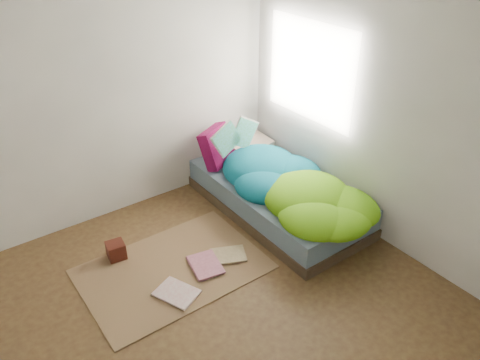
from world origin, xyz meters
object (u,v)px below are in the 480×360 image
at_px(bed, 277,197).
at_px(floor_book_a, 167,303).
at_px(pillow_magenta, 217,146).
at_px(wooden_box, 116,250).
at_px(open_book, 236,128).
at_px(floor_book_b, 192,269).

distance_m(bed, floor_book_a, 1.71).
xyz_separation_m(pillow_magenta, wooden_box, (-1.45, -0.46, -0.46)).
height_order(open_book, floor_book_b, open_book).
distance_m(bed, pillow_magenta, 0.88).
height_order(bed, floor_book_b, bed).
xyz_separation_m(bed, pillow_magenta, (-0.27, 0.74, 0.38)).
xyz_separation_m(open_book, floor_book_a, (-1.46, -1.04, -0.81)).
xyz_separation_m(open_book, wooden_box, (-1.55, -0.24, -0.74)).
bearing_deg(floor_book_a, floor_book_b, 7.94).
bearing_deg(open_book, floor_book_b, -145.40).
bearing_deg(bed, pillow_magenta, 109.97).
bearing_deg(wooden_box, pillow_magenta, 17.61).
height_order(wooden_box, floor_book_b, wooden_box).
distance_m(open_book, floor_book_b, 1.58).
xyz_separation_m(pillow_magenta, floor_book_b, (-0.98, -1.04, -0.52)).
bearing_deg(bed, floor_book_a, -162.05).
relative_size(open_book, wooden_box, 3.14).
relative_size(open_book, floor_book_a, 1.43).
height_order(bed, pillow_magenta, pillow_magenta).
bearing_deg(floor_book_a, bed, -5.28).
height_order(bed, open_book, open_book).
bearing_deg(pillow_magenta, floor_book_b, -160.19).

